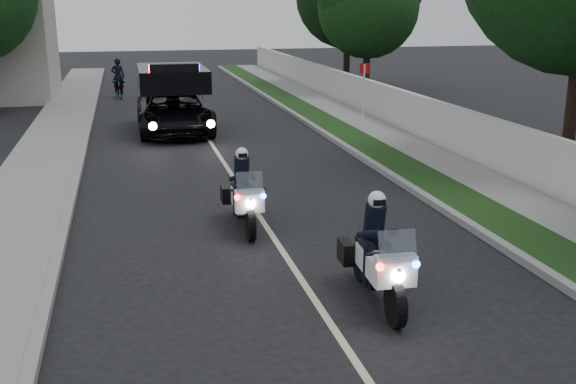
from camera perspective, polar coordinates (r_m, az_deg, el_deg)
name	(u,v)px	position (r m, az deg, el deg)	size (l,w,h in m)	color
ground	(314,299)	(10.79, 2.20, -9.05)	(120.00, 120.00, 0.00)	black
curb_right	(353,151)	(21.05, 5.53, 3.47)	(0.20, 60.00, 0.15)	gray
grass_verge	(374,150)	(21.29, 7.32, 3.56)	(1.20, 60.00, 0.16)	#193814
sidewalk_right	(412,148)	(21.78, 10.52, 3.70)	(1.40, 60.00, 0.16)	gray
property_wall	(442,126)	(22.08, 12.99, 5.50)	(0.22, 60.00, 1.50)	beige
curb_left	(79,166)	(19.96, -17.33, 2.15)	(0.20, 60.00, 0.15)	gray
sidewalk_left	(39,168)	(20.07, -20.46, 1.94)	(2.00, 60.00, 0.16)	gray
lane_marking	(223,160)	(20.12, -5.59, 2.68)	(0.12, 50.00, 0.01)	#BFB78C
police_moto_left	(244,227)	(14.10, -3.74, -2.99)	(0.69, 1.98, 1.68)	white
police_moto_right	(376,300)	(10.81, 7.50, -9.13)	(0.73, 2.07, 1.76)	silver
police_suv	(175,132)	(24.99, -9.58, 5.09)	(2.59, 5.59, 2.72)	black
bicycle	(119,98)	(34.68, -14.14, 7.77)	(0.61, 1.74, 0.91)	black
cyclist	(119,98)	(34.68, -14.14, 7.77)	(0.63, 0.42, 1.74)	black
sign_post	(363,127)	(25.72, 6.37, 5.51)	(0.39, 0.39, 2.47)	red
tree_right_b	(565,165)	(21.13, 22.53, 2.17)	(7.08, 7.08, 11.80)	#164115
tree_right_d	(366,95)	(35.09, 6.62, 8.23)	(5.07, 5.07, 8.46)	#174015
tree_right_e	(346,86)	(38.69, 4.96, 8.97)	(5.78, 5.78, 9.63)	black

